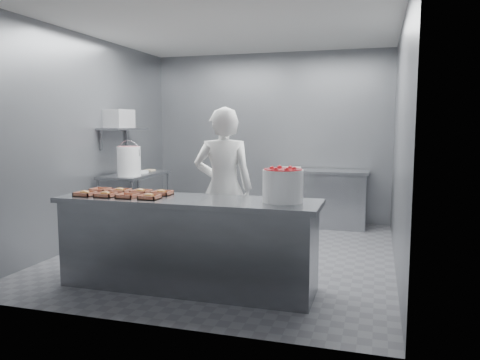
# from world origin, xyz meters

# --- Properties ---
(floor) EXTENTS (4.50, 4.50, 0.00)m
(floor) POSITION_xyz_m (0.00, 0.00, 0.00)
(floor) COLOR #4C4C51
(floor) RESTS_ON ground
(ceiling) EXTENTS (4.50, 4.50, 0.00)m
(ceiling) POSITION_xyz_m (0.00, 0.00, 2.80)
(ceiling) COLOR white
(ceiling) RESTS_ON wall_back
(wall_back) EXTENTS (4.00, 0.04, 2.80)m
(wall_back) POSITION_xyz_m (0.00, 2.25, 1.40)
(wall_back) COLOR slate
(wall_back) RESTS_ON ground
(wall_left) EXTENTS (0.04, 4.50, 2.80)m
(wall_left) POSITION_xyz_m (-2.00, 0.00, 1.40)
(wall_left) COLOR slate
(wall_left) RESTS_ON ground
(wall_right) EXTENTS (0.04, 4.50, 2.80)m
(wall_right) POSITION_xyz_m (2.00, 0.00, 1.40)
(wall_right) COLOR slate
(wall_right) RESTS_ON ground
(service_counter) EXTENTS (2.60, 0.70, 0.90)m
(service_counter) POSITION_xyz_m (0.00, -1.35, 0.45)
(service_counter) COLOR slate
(service_counter) RESTS_ON ground
(prep_table) EXTENTS (0.60, 1.20, 0.90)m
(prep_table) POSITION_xyz_m (-1.65, 0.60, 0.59)
(prep_table) COLOR slate
(prep_table) RESTS_ON ground
(back_counter) EXTENTS (1.50, 0.60, 0.90)m
(back_counter) POSITION_xyz_m (0.90, 1.90, 0.45)
(back_counter) COLOR slate
(back_counter) RESTS_ON ground
(wall_shelf) EXTENTS (0.35, 0.90, 0.03)m
(wall_shelf) POSITION_xyz_m (-1.82, 0.60, 1.55)
(wall_shelf) COLOR slate
(wall_shelf) RESTS_ON wall_left
(tray_0) EXTENTS (0.19, 0.18, 0.06)m
(tray_0) POSITION_xyz_m (-1.05, -1.49, 0.92)
(tray_0) COLOR tan
(tray_0) RESTS_ON service_counter
(tray_1) EXTENTS (0.19, 0.18, 0.06)m
(tray_1) POSITION_xyz_m (-0.81, -1.49, 0.92)
(tray_1) COLOR tan
(tray_1) RESTS_ON service_counter
(tray_2) EXTENTS (0.19, 0.18, 0.04)m
(tray_2) POSITION_xyz_m (-0.57, -1.49, 0.92)
(tray_2) COLOR tan
(tray_2) RESTS_ON service_counter
(tray_3) EXTENTS (0.19, 0.18, 0.06)m
(tray_3) POSITION_xyz_m (-0.33, -1.49, 0.92)
(tray_3) COLOR tan
(tray_3) RESTS_ON service_counter
(tray_4) EXTENTS (0.19, 0.18, 0.04)m
(tray_4) POSITION_xyz_m (-1.05, -1.21, 0.92)
(tray_4) COLOR tan
(tray_4) RESTS_ON service_counter
(tray_5) EXTENTS (0.19, 0.18, 0.06)m
(tray_5) POSITION_xyz_m (-0.81, -1.21, 0.92)
(tray_5) COLOR tan
(tray_5) RESTS_ON service_counter
(tray_6) EXTENTS (0.19, 0.18, 0.06)m
(tray_6) POSITION_xyz_m (-0.57, -1.21, 0.92)
(tray_6) COLOR tan
(tray_6) RESTS_ON service_counter
(tray_7) EXTENTS (0.19, 0.18, 0.06)m
(tray_7) POSITION_xyz_m (-0.33, -1.21, 0.92)
(tray_7) COLOR tan
(tray_7) RESTS_ON service_counter
(worker) EXTENTS (0.75, 0.58, 1.80)m
(worker) POSITION_xyz_m (0.12, -0.58, 0.90)
(worker) COLOR white
(worker) RESTS_ON ground
(strawberry_tub) EXTENTS (0.37, 0.37, 0.31)m
(strawberry_tub) POSITION_xyz_m (0.94, -1.30, 1.06)
(strawberry_tub) COLOR white
(strawberry_tub) RESTS_ON service_counter
(glaze_bucket) EXTENTS (0.34, 0.32, 0.50)m
(glaze_bucket) POSITION_xyz_m (-1.56, 0.27, 1.12)
(glaze_bucket) COLOR white
(glaze_bucket) RESTS_ON prep_table
(bucket_lid) EXTENTS (0.41, 0.41, 0.03)m
(bucket_lid) POSITION_xyz_m (-1.67, 0.70, 0.91)
(bucket_lid) COLOR white
(bucket_lid) RESTS_ON prep_table
(rag) EXTENTS (0.15, 0.14, 0.02)m
(rag) POSITION_xyz_m (-1.63, 1.04, 0.91)
(rag) COLOR #CCB28C
(rag) RESTS_ON prep_table
(appliance) EXTENTS (0.37, 0.40, 0.26)m
(appliance) POSITION_xyz_m (-1.82, 0.49, 1.70)
(appliance) COLOR gray
(appliance) RESTS_ON wall_shelf
(paper_stack) EXTENTS (0.32, 0.25, 0.04)m
(paper_stack) POSITION_xyz_m (0.44, 1.90, 0.92)
(paper_stack) COLOR silver
(paper_stack) RESTS_ON back_counter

